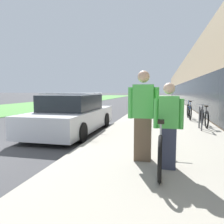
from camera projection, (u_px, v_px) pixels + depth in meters
sidewalk_slab at (163, 104)px, 23.62m from camera, size 4.13×70.00×0.12m
storefront_facade at (217, 84)px, 29.52m from camera, size 10.01×70.00×4.84m
lawn_strip at (70, 101)px, 30.37m from camera, size 7.67×70.00×0.03m
tandem_bicycle at (161, 142)px, 4.31m from camera, size 0.52×2.74×0.92m
person_rider at (168, 126)px, 3.91m from camera, size 0.53×0.21×1.55m
person_bystander at (143, 116)px, 4.35m from camera, size 0.61×0.24×1.80m
bike_rack_hoop at (201, 115)px, 7.86m from camera, size 0.05×0.60×0.84m
cruiser_bike_nearest at (204, 117)px, 8.61m from camera, size 0.52×1.70×0.84m
cruiser_bike_middle at (189, 111)px, 10.81m from camera, size 0.52×1.72×0.91m
parked_sedan_curbside at (72, 115)px, 7.89m from camera, size 1.99×4.56×1.44m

